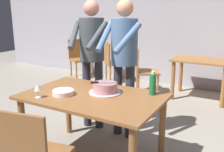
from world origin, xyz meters
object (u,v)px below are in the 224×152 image
object	(u,v)px
main_dining_table	(93,105)
plate_stack	(63,92)
cake_knife	(98,82)
background_chair_1	(143,69)
background_chair_3	(79,57)
cake_on_platter	(105,88)
wine_glass_near	(38,88)
person_cutting_cake	(124,54)
background_table	(201,68)
person_standing_beside	(92,51)
water_bottle	(153,84)
background_chair_0	(113,61)

from	to	relation	value
main_dining_table	plate_stack	size ratio (longest dim) A/B	6.50
cake_knife	background_chair_1	bearing A→B (deg)	100.84
main_dining_table	background_chair_3	size ratio (longest dim) A/B	1.59
main_dining_table	cake_knife	bearing A→B (deg)	77.69
plate_stack	cake_on_platter	bearing A→B (deg)	37.40
wine_glass_near	person_cutting_cake	distance (m)	1.12
background_chair_3	wine_glass_near	bearing A→B (deg)	-59.83
background_table	main_dining_table	bearing A→B (deg)	-102.96
cake_on_platter	background_table	distance (m)	2.55
cake_on_platter	plate_stack	xyz separation A→B (m)	(-0.35, -0.26, -0.03)
cake_knife	background_table	distance (m)	2.61
background_chair_1	person_cutting_cake	bearing A→B (deg)	-75.51
main_dining_table	person_standing_beside	xyz separation A→B (m)	(-0.46, 0.70, 0.44)
water_bottle	background_chair_1	world-z (taller)	water_bottle
wine_glass_near	background_chair_1	distance (m)	2.76
cake_on_platter	main_dining_table	bearing A→B (deg)	-121.89
main_dining_table	background_chair_0	size ratio (longest dim) A/B	1.59
main_dining_table	water_bottle	xyz separation A→B (m)	(0.53, 0.32, 0.23)
person_cutting_cake	plate_stack	bearing A→B (deg)	-109.93
background_chair_1	background_chair_3	size ratio (longest dim) A/B	1.00
main_dining_table	plate_stack	xyz separation A→B (m)	(-0.27, -0.14, 0.14)
plate_stack	water_bottle	size ratio (longest dim) A/B	0.88
wine_glass_near	person_standing_beside	world-z (taller)	person_standing_beside
main_dining_table	person_standing_beside	bearing A→B (deg)	123.69
wine_glass_near	background_chair_3	distance (m)	3.70
person_standing_beside	cake_knife	bearing A→B (deg)	-51.71
main_dining_table	water_bottle	distance (m)	0.66
wine_glass_near	background_chair_1	bearing A→B (deg)	89.90
main_dining_table	background_chair_1	world-z (taller)	background_chair_1
plate_stack	person_standing_beside	size ratio (longest dim) A/B	0.13
cake_knife	background_chair_1	distance (m)	2.39
cake_on_platter	person_cutting_cake	bearing A→B (deg)	95.73
wine_glass_near	background_chair_1	world-z (taller)	background_chair_1
main_dining_table	person_cutting_cake	world-z (taller)	person_cutting_cake
wine_glass_near	background_chair_1	size ratio (longest dim) A/B	0.16
main_dining_table	cake_on_platter	bearing A→B (deg)	58.11
water_bottle	background_chair_3	distance (m)	3.80
background_chair_3	plate_stack	bearing A→B (deg)	-56.09
person_cutting_cake	background_chair_3	bearing A→B (deg)	136.48
background_chair_0	background_chair_3	xyz separation A→B (m)	(-0.95, 0.04, 0.00)
plate_stack	wine_glass_near	world-z (taller)	wine_glass_near
cake_knife	person_cutting_cake	size ratio (longest dim) A/B	0.14
plate_stack	person_cutting_cake	xyz separation A→B (m)	(0.29, 0.81, 0.30)
water_bottle	person_cutting_cake	world-z (taller)	person_cutting_cake
cake_on_platter	background_chair_1	world-z (taller)	background_chair_1
cake_knife	background_chair_3	xyz separation A→B (m)	(-2.30, 2.77, -0.37)
person_standing_beside	background_chair_0	distance (m)	2.36
cake_on_platter	cake_knife	world-z (taller)	cake_knife
person_cutting_cake	person_standing_beside	bearing A→B (deg)	176.47
person_cutting_cake	person_standing_beside	distance (m)	0.49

